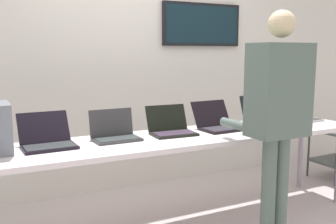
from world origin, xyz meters
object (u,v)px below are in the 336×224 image
Objects in this scene: laptop_station_5 at (302,115)px; coffee_mug at (289,126)px; person at (277,107)px; laptop_station_3 at (218,123)px; laptop_station_0 at (47,139)px; workbench at (182,141)px; laptop_station_1 at (115,133)px; laptop_station_2 at (171,128)px; laptop_station_4 at (263,118)px.

laptop_station_5 reaches higher than coffee_mug.
laptop_station_5 is at bearing 36.16° from person.
coffee_mug is (0.51, -0.35, -0.01)m from laptop_station_3.
laptop_station_5 is (2.53, -0.00, -0.00)m from laptop_station_0.
coffee_mug is at bearing -14.94° from workbench.
person reaches higher than laptop_station_0.
workbench is 0.57m from laptop_station_1.
laptop_station_3 is at bearing -0.56° from laptop_station_1.
laptop_station_0 reaches higher than laptop_station_1.
laptop_station_1 is 1.53m from coffee_mug.
laptop_station_5 is at bearing 34.64° from coffee_mug.
workbench is at bearing -175.74° from laptop_station_5.
laptop_station_1 is 0.96× the size of laptop_station_2.
laptop_station_0 is 1.50m from laptop_station_3.
laptop_station_4 is 1.23× the size of laptop_station_5.
laptop_station_3 is 1.26× the size of laptop_station_5.
laptop_station_4 is at bearing -178.43° from laptop_station_5.
laptop_station_0 is at bearing 179.91° from laptop_station_5.
person reaches higher than laptop_station_2.
laptop_station_5 is (1.46, 0.11, 0.10)m from workbench.
laptop_station_3 is at bearing 179.19° from laptop_station_4.
laptop_station_3 is 0.76m from person.
workbench is at bearing -11.40° from laptop_station_1.
laptop_station_0 is at bearing 154.37° from person.
person is (0.46, -0.62, 0.34)m from workbench.
laptop_station_0 is 1.71m from person.
laptop_station_4 is (0.99, -0.01, 0.01)m from laptop_station_2.
coffee_mug is (2.01, -0.36, -0.01)m from laptop_station_0.
laptop_station_2 is 1.22× the size of laptop_station_5.
laptop_station_1 is (-0.55, 0.11, 0.10)m from workbench.
workbench is 0.97m from coffee_mug.
laptop_station_3 is at bearing -0.41° from laptop_station_0.
laptop_station_5 is at bearing 4.26° from workbench.
laptop_station_4 reaches higher than laptop_station_3.
laptop_station_4 is at bearing -0.81° from laptop_station_3.
laptop_station_5 is at bearing 0.38° from laptop_station_3.
laptop_station_1 is 0.21× the size of person.
laptop_station_3 is (0.43, 0.10, 0.10)m from workbench.
laptop_station_2 is 1.05m from coffee_mug.
laptop_station_1 is 0.93× the size of laptop_station_3.
laptop_station_1 is 1.49m from laptop_station_4.
laptop_station_1 is 4.15× the size of coffee_mug.
laptop_station_5 is (1.51, 0.00, 0.00)m from laptop_station_2.
laptop_station_5 reaches higher than workbench.
laptop_station_4 reaches higher than laptop_station_5.
person is (1.53, -0.73, 0.24)m from laptop_station_0.
person is at bearing -53.69° from workbench.
laptop_station_3 is 0.51m from laptop_station_4.
person is (1.01, -0.73, 0.24)m from laptop_station_1.
workbench is 0.45m from laptop_station_3.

